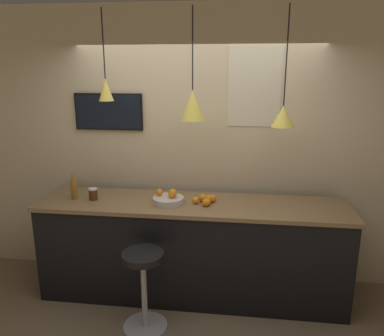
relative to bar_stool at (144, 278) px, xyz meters
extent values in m
plane|color=#756047|center=(0.35, -0.01, -0.50)|extent=(14.00, 14.00, 0.00)
cube|color=beige|center=(0.35, 1.05, 0.95)|extent=(8.00, 0.06, 2.90)
cube|color=black|center=(0.35, 0.59, -0.02)|extent=(2.99, 0.66, 0.96)
cube|color=olive|center=(0.35, 0.59, 0.48)|extent=(3.03, 0.70, 0.04)
cylinder|color=#B7B7BC|center=(0.00, 0.00, -0.49)|extent=(0.40, 0.40, 0.02)
cylinder|color=#B7B7BC|center=(0.00, 0.00, -0.15)|extent=(0.05, 0.05, 0.66)
cylinder|color=black|center=(0.00, 0.00, 0.21)|extent=(0.37, 0.37, 0.06)
cylinder|color=beige|center=(0.12, 0.54, 0.53)|extent=(0.30, 0.30, 0.06)
sphere|color=orange|center=(0.17, 0.54, 0.60)|extent=(0.08, 0.08, 0.08)
sphere|color=orange|center=(0.03, 0.58, 0.59)|extent=(0.07, 0.07, 0.07)
sphere|color=orange|center=(0.16, 0.57, 0.60)|extent=(0.08, 0.08, 0.08)
sphere|color=orange|center=(0.55, 0.62, 0.54)|extent=(0.08, 0.08, 0.08)
sphere|color=orange|center=(0.45, 0.63, 0.54)|extent=(0.08, 0.08, 0.08)
sphere|color=orange|center=(0.52, 0.61, 0.54)|extent=(0.08, 0.08, 0.08)
sphere|color=orange|center=(0.39, 0.56, 0.53)|extent=(0.07, 0.07, 0.07)
sphere|color=orange|center=(0.51, 0.52, 0.53)|extent=(0.07, 0.07, 0.07)
sphere|color=orange|center=(0.50, 0.50, 0.53)|extent=(0.07, 0.07, 0.07)
cylinder|color=olive|center=(-0.83, 0.54, 0.60)|extent=(0.06, 0.06, 0.21)
cylinder|color=olive|center=(-0.83, 0.54, 0.73)|extent=(0.03, 0.03, 0.05)
cylinder|color=#562D19|center=(-0.63, 0.54, 0.55)|extent=(0.09, 0.09, 0.11)
cylinder|color=white|center=(-0.63, 0.54, 0.61)|extent=(0.09, 0.09, 0.01)
cylinder|color=black|center=(-0.47, 0.63, 1.99)|extent=(0.01, 0.01, 0.62)
cone|color=#EAD14C|center=(-0.47, 0.63, 1.57)|extent=(0.14, 0.14, 0.21)
sphere|color=#F9EFCC|center=(-0.47, 0.63, 1.49)|extent=(0.04, 0.04, 0.04)
cylinder|color=black|center=(0.35, 0.63, 1.94)|extent=(0.01, 0.01, 0.72)
cone|color=#EAD14C|center=(0.35, 0.63, 1.43)|extent=(0.21, 0.21, 0.28)
sphere|color=#F9EFCC|center=(0.35, 0.63, 1.32)|extent=(0.04, 0.04, 0.04)
cylinder|color=black|center=(1.18, 0.63, 1.87)|extent=(0.01, 0.01, 0.86)
cone|color=#EAD14C|center=(1.18, 0.63, 1.35)|extent=(0.21, 0.21, 0.19)
sphere|color=#F9EFCC|center=(1.18, 0.63, 1.27)|extent=(0.04, 0.04, 0.04)
cube|color=black|center=(-0.59, 1.00, 1.32)|extent=(0.73, 0.04, 0.38)
cube|color=black|center=(-0.59, 0.98, 1.32)|extent=(0.70, 0.01, 0.35)
cube|color=beige|center=(0.92, 1.01, 1.59)|extent=(0.53, 0.01, 0.79)
camera|label=1|loc=(0.79, -2.83, 1.77)|focal=35.00mm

